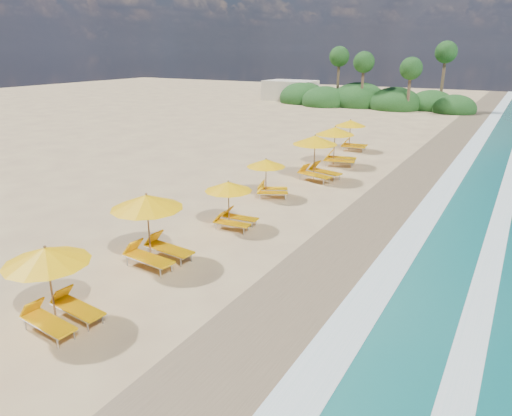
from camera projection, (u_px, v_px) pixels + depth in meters
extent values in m
plane|color=tan|center=(256.00, 236.00, 19.12)|extent=(160.00, 160.00, 0.00)
cube|color=#826D4D|center=(350.00, 256.00, 17.23)|extent=(4.00, 160.00, 0.01)
cube|color=white|center=(391.00, 265.00, 16.51)|extent=(1.20, 160.00, 0.01)
cube|color=white|center=(485.00, 285.00, 15.09)|extent=(0.80, 160.00, 0.01)
cylinder|color=olive|center=(51.00, 286.00, 12.75)|extent=(0.06, 0.06, 2.23)
cone|color=#FFB405|center=(46.00, 255.00, 12.45)|extent=(2.48, 2.48, 0.45)
sphere|color=olive|center=(45.00, 247.00, 12.37)|extent=(0.08, 0.08, 0.08)
cylinder|color=olive|center=(149.00, 229.00, 16.50)|extent=(0.06, 0.06, 2.44)
cone|color=#FFB405|center=(147.00, 202.00, 16.17)|extent=(2.71, 2.71, 0.49)
sphere|color=olive|center=(146.00, 194.00, 16.09)|extent=(0.09, 0.09, 0.09)
cylinder|color=olive|center=(229.00, 205.00, 19.86)|extent=(0.05, 0.05, 1.95)
cone|color=#FFB405|center=(228.00, 186.00, 19.60)|extent=(2.17, 2.17, 0.39)
sphere|color=olive|center=(228.00, 181.00, 19.53)|extent=(0.07, 0.07, 0.07)
cylinder|color=olive|center=(266.00, 178.00, 23.93)|extent=(0.05, 0.05, 1.93)
cone|color=#FFB405|center=(266.00, 163.00, 23.67)|extent=(2.68, 2.68, 0.39)
sphere|color=olive|center=(266.00, 159.00, 23.60)|extent=(0.07, 0.07, 0.07)
cylinder|color=olive|center=(314.00, 158.00, 27.10)|extent=(0.06, 0.06, 2.50)
cone|color=#FFB405|center=(315.00, 140.00, 26.76)|extent=(3.13, 3.13, 0.50)
sphere|color=olive|center=(315.00, 135.00, 26.67)|extent=(0.09, 0.09, 0.09)
cylinder|color=olive|center=(334.00, 146.00, 30.43)|extent=(0.06, 0.06, 2.43)
cone|color=#FFB405|center=(335.00, 131.00, 30.11)|extent=(2.97, 2.97, 0.49)
sphere|color=olive|center=(335.00, 127.00, 30.02)|extent=(0.09, 0.09, 0.09)
cylinder|color=olive|center=(350.00, 135.00, 34.91)|extent=(0.06, 0.06, 2.20)
cone|color=#FFB405|center=(351.00, 123.00, 34.61)|extent=(2.56, 2.56, 0.44)
sphere|color=olive|center=(351.00, 120.00, 34.53)|extent=(0.08, 0.08, 0.08)
ellipsoid|color=#163D14|center=(395.00, 104.00, 58.64)|extent=(6.40, 6.40, 4.16)
ellipsoid|color=#163D14|center=(359.00, 101.00, 61.80)|extent=(7.20, 7.20, 4.68)
ellipsoid|color=#163D14|center=(324.00, 101.00, 62.09)|extent=(6.00, 6.00, 3.90)
ellipsoid|color=#163D14|center=(431.00, 105.00, 58.40)|extent=(5.60, 5.60, 3.64)
ellipsoid|color=#163D14|center=(303.00, 98.00, 65.61)|extent=(6.60, 6.60, 4.29)
ellipsoid|color=#163D14|center=(454.00, 109.00, 55.36)|extent=(5.00, 5.00, 3.25)
cylinder|color=brown|center=(409.00, 90.00, 55.44)|extent=(0.36, 0.36, 5.00)
sphere|color=#163D14|center=(411.00, 68.00, 54.64)|extent=(2.60, 2.60, 2.60)
cylinder|color=brown|center=(362.00, 85.00, 59.01)|extent=(0.36, 0.36, 5.60)
sphere|color=#163D14|center=(364.00, 62.00, 58.11)|extent=(2.60, 2.60, 2.60)
cylinder|color=brown|center=(338.00, 81.00, 62.45)|extent=(0.36, 0.36, 6.20)
sphere|color=#163D14|center=(339.00, 57.00, 61.45)|extent=(2.60, 2.60, 2.60)
cylinder|color=brown|center=(443.00, 82.00, 57.01)|extent=(0.36, 0.36, 6.80)
sphere|color=#163D14|center=(446.00, 52.00, 55.91)|extent=(2.60, 2.60, 2.60)
cube|color=beige|center=(290.00, 90.00, 68.42)|extent=(7.00, 5.00, 2.80)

